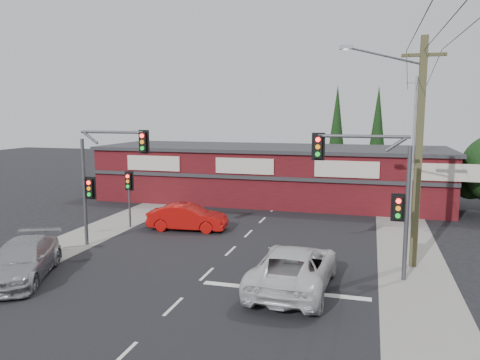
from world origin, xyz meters
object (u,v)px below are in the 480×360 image
(white_suv, at_px, (294,267))
(red_sedan, at_px, (188,217))
(silver_suv, at_px, (22,260))
(shop_building, at_px, (270,173))
(utility_pole, at_px, (416,145))

(white_suv, bearing_deg, red_sedan, -43.08)
(silver_suv, bearing_deg, red_sedan, 47.51)
(silver_suv, relative_size, shop_building, 0.20)
(red_sedan, xyz_separation_m, shop_building, (2.66, 10.64, 1.38))
(silver_suv, distance_m, utility_pole, 17.28)
(silver_suv, bearing_deg, shop_building, 50.82)
(white_suv, relative_size, red_sedan, 1.33)
(white_suv, xyz_separation_m, red_sedan, (-7.46, 7.47, -0.09))
(red_sedan, xyz_separation_m, utility_pole, (12.01, -3.36, 4.64))
(white_suv, relative_size, utility_pole, 0.61)
(white_suv, height_order, red_sedan, white_suv)
(white_suv, distance_m, utility_pole, 7.64)
(red_sedan, distance_m, shop_building, 11.05)
(red_sedan, bearing_deg, shop_building, -19.37)
(utility_pole, bearing_deg, shop_building, 123.76)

